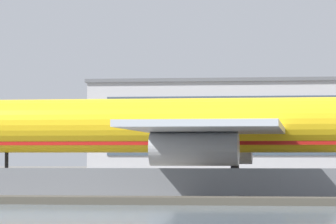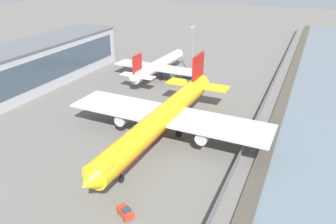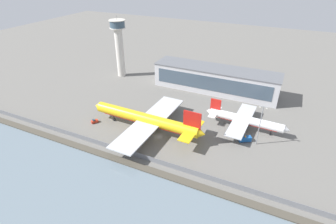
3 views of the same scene
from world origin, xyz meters
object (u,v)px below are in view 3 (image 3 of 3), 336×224
Objects in this scene: ops_van at (245,139)px; control_tower at (119,43)px; apron_light_mast_apron_west at (260,123)px; passenger_jet_white_red at (244,120)px; cargo_jet_yellow at (147,120)px; baggage_tug at (95,121)px.

ops_van is 99.32m from control_tower.
apron_light_mast_apron_west is (93.32, -40.01, -11.39)m from control_tower.
passenger_jet_white_red is 10.68m from ops_van.
apron_light_mast_apron_west is at bearing 12.64° from cargo_jet_yellow.
ops_van reaches higher than baggage_tug.
baggage_tug is 0.20× the size of apron_light_mast_apron_west.
apron_light_mast_apron_west is (7.21, -9.82, 5.80)m from passenger_jet_white_red.
baggage_tug is 68.64m from ops_van.
cargo_jet_yellow is at bearing -166.07° from ops_van.
passenger_jet_white_red is 0.98× the size of control_tower.
apron_light_mast_apron_west reaches higher than baggage_tug.
apron_light_mast_apron_west reaches higher than passenger_jet_white_red.
baggage_tug is at bearing -158.78° from passenger_jet_white_red.
baggage_tug is at bearing -167.25° from ops_van.
passenger_jet_white_red is at bearing -19.32° from control_tower.
passenger_jet_white_red reaches higher than baggage_tug.
control_tower is 2.12× the size of apron_light_mast_apron_west.
passenger_jet_white_red is at bearing 21.22° from baggage_tug.
ops_van is 0.15× the size of control_tower.
passenger_jet_white_red reaches higher than ops_van.
baggage_tug is (-25.79, -4.94, -4.95)m from cargo_jet_yellow.
control_tower is at bearing 156.80° from apron_light_mast_apron_west.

